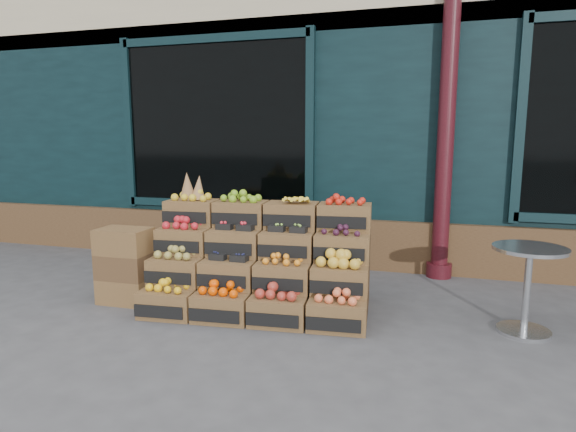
# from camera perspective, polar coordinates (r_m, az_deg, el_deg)

# --- Properties ---
(ground) EXTENTS (60.00, 60.00, 0.00)m
(ground) POSITION_cam_1_polar(r_m,az_deg,el_deg) (4.01, -0.08, -13.80)
(ground) COLOR #424245
(ground) RESTS_ON ground
(shop_facade) EXTENTS (12.00, 6.24, 4.80)m
(shop_facade) POSITION_cam_1_polar(r_m,az_deg,el_deg) (8.75, 9.78, 14.56)
(shop_facade) COLOR black
(shop_facade) RESTS_ON ground
(crate_display) EXTENTS (2.06, 1.14, 1.24)m
(crate_display) POSITION_cam_1_polar(r_m,az_deg,el_deg) (4.51, -3.25, -6.00)
(crate_display) COLOR brown
(crate_display) RESTS_ON ground
(spare_crates) EXTENTS (0.49, 0.34, 0.72)m
(spare_crates) POSITION_cam_1_polar(r_m,az_deg,el_deg) (4.88, -18.72, -5.59)
(spare_crates) COLOR brown
(spare_crates) RESTS_ON ground
(bistro_table) EXTENTS (0.57, 0.57, 0.72)m
(bistro_table) POSITION_cam_1_polar(r_m,az_deg,el_deg) (4.33, 26.53, -6.77)
(bistro_table) COLOR #ADAFB4
(bistro_table) RESTS_ON ground
(shopkeeper) EXTENTS (0.94, 0.78, 2.22)m
(shopkeeper) POSITION_cam_1_polar(r_m,az_deg,el_deg) (6.91, -7.02, 5.36)
(shopkeeper) COLOR #1E6C31
(shopkeeper) RESTS_ON ground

